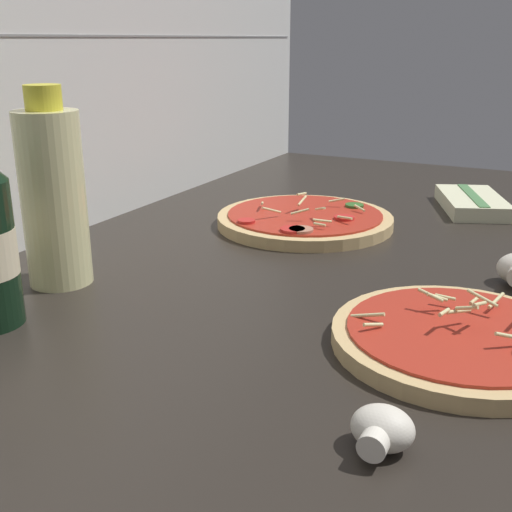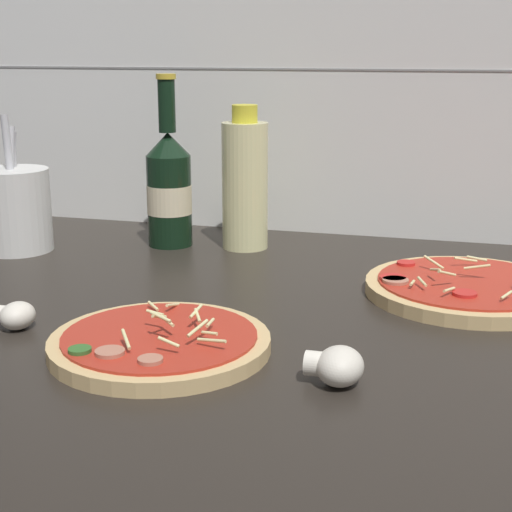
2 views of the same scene
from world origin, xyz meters
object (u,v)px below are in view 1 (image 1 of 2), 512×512
oil_bottle (53,196)px  mushroom_right (382,430)px  dish_towel (472,203)px  pizza_near (460,339)px  pizza_far (305,220)px

oil_bottle → mushroom_right: oil_bottle is taller
oil_bottle → dish_towel: oil_bottle is taller
pizza_near → mushroom_right: size_ratio=4.96×
pizza_far → dish_towel: (21.55, -21.14, 0.22)cm
pizza_far → dish_towel: size_ratio=1.38×
pizza_near → pizza_far: pizza_far is taller
mushroom_right → dish_towel: 71.39cm
pizza_near → dish_towel: 53.29cm
mushroom_right → dish_towel: mushroom_right is taller
oil_bottle → pizza_far: bearing=-25.2°
pizza_near → pizza_far: size_ratio=0.88×
oil_bottle → mushroom_right: bearing=-109.2°
pizza_near → dish_towel: size_ratio=1.22×
oil_bottle → mushroom_right: (-14.87, -42.72, -8.77)cm
dish_towel → pizza_near: bearing=-172.2°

